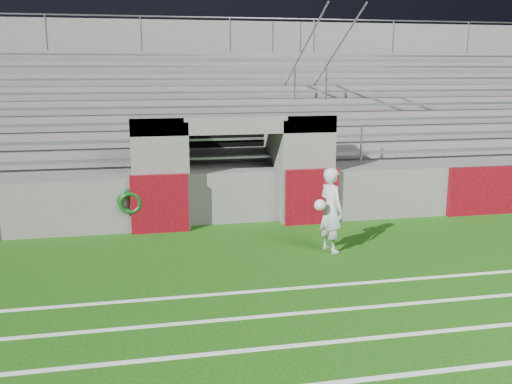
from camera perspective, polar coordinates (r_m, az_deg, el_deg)
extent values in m
plane|color=#17490C|center=(10.72, 0.90, -7.80)|extent=(90.00, 90.00, 0.00)
cube|color=white|center=(7.23, 8.14, -18.35)|extent=(28.00, 0.09, 0.01)
cube|color=white|center=(8.05, 5.68, -14.88)|extent=(28.00, 0.09, 0.01)
cube|color=white|center=(8.92, 3.74, -12.05)|extent=(28.00, 0.09, 0.01)
cube|color=white|center=(9.81, 2.18, -9.72)|extent=(28.00, 0.09, 0.01)
cube|color=#5F5D5A|center=(13.55, -9.78, 1.95)|extent=(1.20, 1.00, 2.60)
cube|color=#5F5D5A|center=(14.12, 4.98, 2.49)|extent=(1.20, 1.00, 2.60)
cube|color=black|center=(15.39, -3.28, 3.13)|extent=(2.60, 0.20, 2.50)
cube|color=#5F5D5A|center=(14.18, -7.24, 2.28)|extent=(0.10, 2.20, 2.50)
cube|color=#5F5D5A|center=(14.53, 1.85, 2.61)|extent=(0.10, 2.20, 2.50)
cube|color=#5F5D5A|center=(13.57, -2.29, 6.82)|extent=(4.80, 1.00, 0.40)
cube|color=#5F5D5A|center=(17.51, -4.31, 3.88)|extent=(26.00, 8.00, 0.20)
cube|color=#5F5D5A|center=(17.61, -4.28, 1.87)|extent=(26.00, 8.00, 1.05)
cube|color=#54070F|center=(13.13, -9.60, -1.15)|extent=(1.30, 0.15, 1.35)
cube|color=#54070F|center=(13.72, 5.59, -0.47)|extent=(1.30, 0.15, 1.35)
cube|color=#54070F|center=(15.75, 22.16, 0.14)|extent=(2.20, 0.15, 1.25)
cube|color=gray|center=(14.59, -2.85, 3.51)|extent=(23.00, 0.28, 0.06)
cube|color=#5F5D5A|center=(15.43, -3.33, 3.87)|extent=(24.00, 0.75, 0.38)
cube|color=gray|center=(15.28, -3.30, 5.34)|extent=(23.00, 0.28, 0.06)
cube|color=#5F5D5A|center=(16.14, -3.73, 4.91)|extent=(24.00, 0.75, 0.76)
cube|color=gray|center=(15.98, -3.71, 7.00)|extent=(23.00, 0.28, 0.06)
cube|color=#5F5D5A|center=(16.86, -4.09, 5.86)|extent=(24.00, 0.75, 1.14)
cube|color=gray|center=(16.69, -4.09, 8.52)|extent=(23.00, 0.28, 0.06)
cube|color=#5F5D5A|center=(17.58, -4.43, 6.74)|extent=(24.00, 0.75, 1.52)
cube|color=gray|center=(17.41, -4.44, 9.92)|extent=(23.00, 0.28, 0.06)
cube|color=#5F5D5A|center=(18.30, -4.74, 7.54)|extent=(24.00, 0.75, 1.90)
cube|color=gray|center=(18.15, -4.76, 11.20)|extent=(23.00, 0.28, 0.06)
cube|color=#5F5D5A|center=(19.03, -5.03, 8.29)|extent=(24.00, 0.75, 2.28)
cube|color=gray|center=(18.89, -5.07, 12.39)|extent=(23.00, 0.28, 0.06)
cube|color=#5F5D5A|center=(19.76, -5.29, 8.98)|extent=(24.00, 0.75, 2.66)
cube|color=gray|center=(19.64, -5.35, 13.48)|extent=(23.00, 0.28, 0.06)
cube|color=#5F5D5A|center=(20.43, -5.51, 9.26)|extent=(26.00, 0.60, 5.29)
cylinder|color=#A5A8AD|center=(14.88, 6.90, 4.70)|extent=(0.05, 0.05, 1.00)
cylinder|color=#A5A8AD|center=(17.63, 3.90, 10.86)|extent=(0.05, 0.05, 1.00)
cylinder|color=#A5A8AD|center=(20.56, 1.66, 15.30)|extent=(0.05, 0.05, 1.00)
cylinder|color=#A5A8AD|center=(17.62, 3.92, 12.49)|extent=(0.05, 6.02, 3.08)
cylinder|color=#A5A8AD|center=(15.22, 10.48, 4.75)|extent=(0.05, 0.05, 1.00)
cylinder|color=#A5A8AD|center=(17.92, 7.04, 10.82)|extent=(0.05, 0.05, 1.00)
cylinder|color=#A5A8AD|center=(20.81, 4.43, 15.24)|extent=(0.05, 0.05, 1.00)
cylinder|color=#A5A8AD|center=(17.91, 7.08, 12.42)|extent=(0.05, 6.02, 3.08)
cylinder|color=#A5A8AD|center=(20.22, -20.27, 14.78)|extent=(0.05, 0.05, 1.10)
cylinder|color=#A5A8AD|center=(20.02, -11.45, 15.31)|extent=(0.05, 0.05, 1.10)
cylinder|color=#A5A8AD|center=(20.27, -2.63, 15.48)|extent=(0.05, 0.05, 1.10)
cylinder|color=#A5A8AD|center=(20.96, 5.80, 15.33)|extent=(0.05, 0.05, 1.10)
cylinder|color=#A5A8AD|center=(22.03, 13.53, 14.91)|extent=(0.05, 0.05, 1.10)
cylinder|color=#A5A8AD|center=(23.44, 20.41, 14.31)|extent=(0.05, 0.05, 1.10)
cylinder|color=#A5A8AD|center=(20.18, -5.58, 17.02)|extent=(24.00, 0.05, 0.05)
imported|color=silver|center=(11.66, 7.53, -1.79)|extent=(0.59, 0.73, 1.74)
sphere|color=white|center=(11.37, 6.41, -1.31)|extent=(0.23, 0.23, 0.23)
torus|color=#0C3C15|center=(13.11, -12.46, -0.89)|extent=(0.57, 0.11, 0.57)
torus|color=#0D4212|center=(13.07, -12.46, -1.10)|extent=(0.52, 0.10, 0.52)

